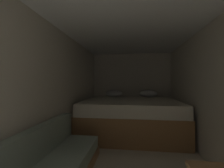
% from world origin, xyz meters
% --- Properties ---
extents(ground_plane, '(6.91, 6.91, 0.00)m').
position_xyz_m(ground_plane, '(0.00, 1.97, 0.00)').
color(ground_plane, '#B2A893').
extents(wall_back, '(2.39, 0.05, 2.06)m').
position_xyz_m(wall_back, '(0.00, 4.45, 1.03)').
color(wall_back, beige).
rests_on(wall_back, ground).
extents(wall_left, '(0.05, 4.91, 2.06)m').
position_xyz_m(wall_left, '(-1.17, 1.97, 1.03)').
color(wall_left, beige).
rests_on(wall_left, ground).
extents(wall_right, '(0.05, 4.91, 2.06)m').
position_xyz_m(wall_right, '(1.17, 1.97, 1.03)').
color(wall_right, beige).
rests_on(wall_right, ground).
extents(ceiling_slab, '(2.39, 4.91, 0.05)m').
position_xyz_m(ceiling_slab, '(0.00, 1.97, 2.09)').
color(ceiling_slab, white).
rests_on(ceiling_slab, wall_left).
extents(bed, '(2.17, 1.91, 0.98)m').
position_xyz_m(bed, '(0.00, 3.43, 0.40)').
color(bed, olive).
rests_on(bed, ground).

